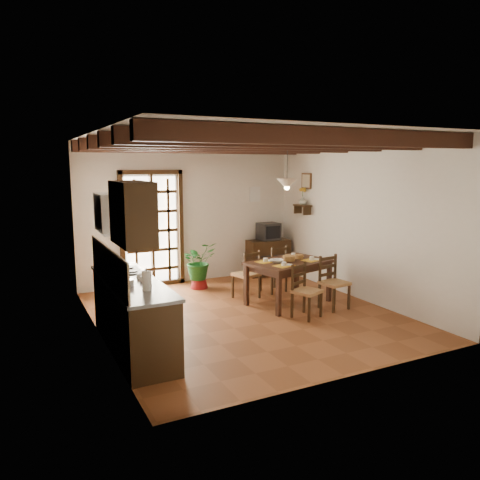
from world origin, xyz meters
TOP-DOWN VIEW (x-y plane):
  - ground_plane at (0.00, 0.00)m, footprint 5.00×5.00m
  - room_shell at (0.00, 0.00)m, footprint 4.52×5.02m
  - ceiling_beams at (0.00, 0.00)m, footprint 4.50×4.34m
  - french_door at (-0.80, 2.45)m, footprint 1.26×0.11m
  - kitchen_counter at (-1.96, -0.60)m, footprint 0.64×2.25m
  - upper_cabinet at (-2.08, -1.30)m, footprint 0.35×0.80m
  - range_hood at (-2.05, -0.05)m, footprint 0.38×0.60m
  - counter_items at (-1.95, -0.51)m, footprint 0.50×1.43m
  - dining_table at (0.95, 0.23)m, footprint 1.55×1.20m
  - chair_near_left at (0.79, -0.53)m, footprint 0.50×0.49m
  - chair_near_right at (1.46, -0.36)m, footprint 0.46×0.44m
  - chair_far_left at (0.45, 0.83)m, footprint 0.49×0.47m
  - chair_far_right at (1.11, 1.00)m, footprint 0.47×0.46m
  - table_setting at (0.95, 0.23)m, footprint 1.00×0.67m
  - table_bowl at (0.70, 0.22)m, footprint 0.26×0.26m
  - sideboard at (1.70, 2.23)m, footprint 0.93×0.46m
  - crt_tv at (1.70, 2.22)m, footprint 0.43×0.40m
  - fuse_box at (1.50, 2.48)m, footprint 0.25×0.03m
  - plant_pot at (-0.06, 1.86)m, footprint 0.34×0.34m
  - potted_plant at (-0.06, 1.86)m, footprint 1.94×1.75m
  - wall_shelf at (2.14, 1.60)m, footprint 0.20×0.42m
  - shelf_vase at (2.14, 1.60)m, footprint 0.15×0.15m
  - shelf_flowers at (2.14, 1.60)m, footprint 0.14×0.14m
  - framed_picture at (2.22, 1.60)m, footprint 0.03×0.32m
  - pendant_lamp at (0.95, 0.33)m, footprint 0.36×0.36m

SIDE VIEW (x-z plane):
  - ground_plane at x=0.00m, z-range 0.00..0.00m
  - plant_pot at x=-0.06m, z-range 0.01..0.21m
  - chair_near_left at x=0.79m, z-range -0.16..0.69m
  - chair_far_left at x=0.45m, z-range -0.16..0.72m
  - chair_far_right at x=1.11m, z-range -0.17..0.72m
  - chair_near_right at x=1.46m, z-range -0.17..0.72m
  - sideboard at x=1.70m, z-range 0.00..0.77m
  - kitchen_counter at x=-1.96m, z-range -0.22..1.16m
  - potted_plant at x=-0.06m, z-range -0.37..1.51m
  - dining_table at x=0.95m, z-range 0.28..1.03m
  - table_setting at x=0.95m, z-range 0.72..0.82m
  - table_bowl at x=0.70m, z-range 0.75..0.80m
  - counter_items at x=-1.95m, z-range 0.83..1.08m
  - crt_tv at x=1.70m, z-range 0.78..1.14m
  - french_door at x=-0.80m, z-range 0.02..2.34m
  - wall_shelf at x=2.14m, z-range 1.41..1.61m
  - shelf_vase at x=2.14m, z-range 1.57..1.73m
  - range_hood at x=-2.05m, z-range 1.46..2.00m
  - fuse_box at x=1.50m, z-range 1.59..1.91m
  - room_shell at x=0.00m, z-range 0.41..3.22m
  - upper_cabinet at x=-2.08m, z-range 1.50..2.20m
  - shelf_flowers at x=2.14m, z-range 1.68..2.04m
  - framed_picture at x=2.22m, z-range 1.89..2.21m
  - pendant_lamp at x=0.95m, z-range 1.66..2.50m
  - ceiling_beams at x=0.00m, z-range 2.59..2.79m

